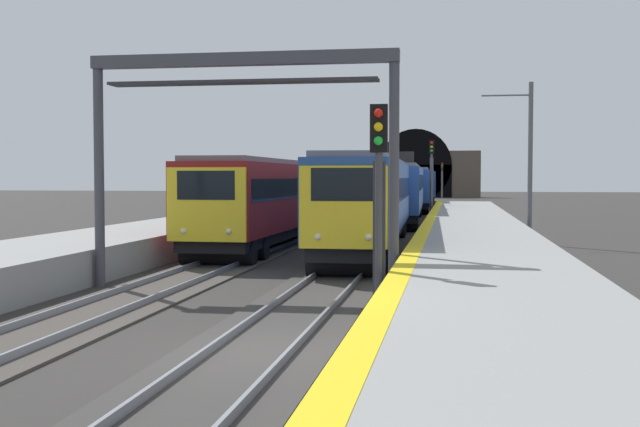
{
  "coord_description": "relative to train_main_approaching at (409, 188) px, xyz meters",
  "views": [
    {
      "loc": [
        -13.62,
        -3.47,
        3.14
      ],
      "look_at": [
        12.43,
        0.86,
        1.94
      ],
      "focal_mm": 45.03,
      "sensor_mm": 36.0,
      "label": 1
    }
  ],
  "objects": [
    {
      "name": "tunnel_portal",
      "position": [
        60.98,
        2.3,
        1.37
      ],
      "size": [
        2.17,
        19.79,
        11.08
      ],
      "color": "#51473D",
      "rests_on": "ground_plane"
    },
    {
      "name": "platform_right_edge_strip",
      "position": [
        -50.88,
        -2.35,
        -1.2
      ],
      "size": [
        112.0,
        0.5,
        0.01
      ],
      "primitive_type": "cube",
      "color": "yellow",
      "rests_on": "platform_right"
    },
    {
      "name": "railway_signal_near",
      "position": [
        -46.94,
        -1.85,
        0.62
      ],
      "size": [
        0.39,
        0.38,
        4.73
      ],
      "rotation": [
        0.0,
        0.0,
        3.14
      ],
      "color": "#38383D",
      "rests_on": "ground_plane"
    },
    {
      "name": "railway_signal_mid",
      "position": [
        -3.91,
        -1.85,
        1.26
      ],
      "size": [
        0.39,
        0.38,
        5.89
      ],
      "rotation": [
        0.0,
        0.0,
        3.14
      ],
      "color": "#4C4C54",
      "rests_on": "ground_plane"
    },
    {
      "name": "railway_signal_far",
      "position": [
        53.09,
        -1.85,
        0.92
      ],
      "size": [
        0.39,
        0.38,
        5.27
      ],
      "rotation": [
        0.0,
        0.0,
        3.14
      ],
      "color": "#4C4C54",
      "rests_on": "ground_plane"
    },
    {
      "name": "track_main_line",
      "position": [
        -50.88,
        0.0,
        -2.22
      ],
      "size": [
        160.0,
        2.82,
        0.21
      ],
      "color": "#383533",
      "rests_on": "ground_plane"
    },
    {
      "name": "ground_plane",
      "position": [
        -50.88,
        0.0,
        -2.27
      ],
      "size": [
        320.0,
        320.0,
        0.0
      ],
      "primitive_type": "plane",
      "color": "#302D2B"
    },
    {
      "name": "train_adjacent_platform",
      "position": [
        -7.8,
        4.6,
        -0.04
      ],
      "size": [
        61.68,
        3.17,
        4.78
      ],
      "rotation": [
        0.0,
        0.0,
        3.13
      ],
      "color": "maroon",
      "rests_on": "ground_plane"
    },
    {
      "name": "catenary_mast_near",
      "position": [
        -26.04,
        -6.95,
        1.63
      ],
      "size": [
        0.22,
        2.37,
        7.55
      ],
      "color": "#595B60",
      "rests_on": "ground_plane"
    },
    {
      "name": "overhead_signal_gantry",
      "position": [
        -42.98,
        2.3,
        2.73
      ],
      "size": [
        0.7,
        8.68,
        6.55
      ],
      "color": "#3F3F47",
      "rests_on": "ground_plane"
    },
    {
      "name": "platform_right",
      "position": [
        -50.88,
        -4.35,
        -1.73
      ],
      "size": [
        112.0,
        4.5,
        1.06
      ],
      "primitive_type": "cube",
      "color": "gray",
      "rests_on": "ground_plane"
    },
    {
      "name": "track_adjacent_line",
      "position": [
        -50.88,
        4.6,
        -2.22
      ],
      "size": [
        160.0,
        2.74,
        0.21
      ],
      "color": "#423D38",
      "rests_on": "ground_plane"
    },
    {
      "name": "train_main_approaching",
      "position": [
        0.0,
        0.0,
        0.0
      ],
      "size": [
        82.58,
        3.27,
        4.84
      ],
      "rotation": [
        0.0,
        0.0,
        3.17
      ],
      "color": "#264C99",
      "rests_on": "ground_plane"
    }
  ]
}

